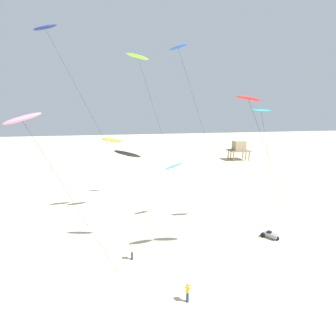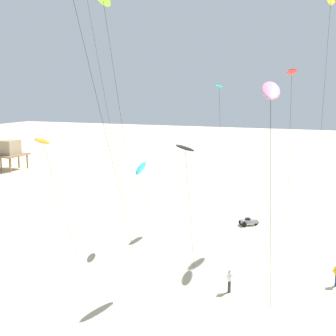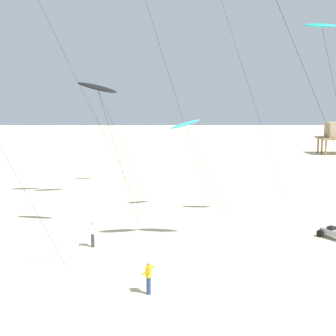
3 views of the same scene
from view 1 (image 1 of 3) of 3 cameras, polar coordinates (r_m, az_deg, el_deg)
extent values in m
plane|color=beige|center=(27.52, 8.10, -20.51)|extent=(260.00, 260.00, 0.00)
ellipsoid|color=blue|center=(43.23, 2.09, 23.25)|extent=(2.80, 1.25, 1.27)
cylinder|color=#262626|center=(43.92, 7.14, 7.82)|extent=(8.17, 0.49, 22.91)
ellipsoid|color=#8CD833|center=(36.74, -6.18, 21.54)|extent=(3.06, 1.51, 0.93)
cylinder|color=#262626|center=(37.19, -0.72, 5.35)|extent=(6.64, 0.40, 20.66)
ellipsoid|color=teal|center=(35.02, 18.35, 11.04)|extent=(2.56, 0.69, 0.53)
cylinder|color=#262626|center=(36.90, 20.10, -0.44)|extent=(3.86, 0.24, 14.35)
ellipsoid|color=red|center=(25.71, 16.02, 13.41)|extent=(2.77, 1.35, 0.65)
cylinder|color=#262626|center=(28.61, 21.42, -3.00)|extent=(7.30, 0.44, 15.46)
ellipsoid|color=orange|center=(39.92, -11.25, 5.56)|extent=(2.96, 1.74, 1.06)
cylinder|color=#262626|center=(41.02, -7.98, -1.55)|extent=(4.27, 0.26, 10.18)
ellipsoid|color=black|center=(29.33, -8.21, 2.85)|extent=(2.88, 1.03, 1.10)
cylinder|color=#262626|center=(30.75, -5.25, -6.42)|extent=(2.88, 0.19, 10.01)
ellipsoid|color=pink|center=(23.06, -27.47, 8.89)|extent=(2.84, 1.28, 1.21)
cylinder|color=#262626|center=(23.90, -17.96, -7.65)|extent=(6.62, 0.40, 13.92)
ellipsoid|color=navy|center=(35.00, -23.63, 24.63)|extent=(2.56, 1.53, 1.11)
cylinder|color=#262626|center=(33.97, -13.04, 6.14)|extent=(10.60, 0.62, 22.76)
ellipsoid|color=#33BFE0|center=(36.78, 1.18, 0.40)|extent=(2.61, 1.19, 1.12)
cylinder|color=#262626|center=(38.19, 3.65, -4.87)|extent=(3.45, 0.22, 7.15)
cylinder|color=#33333D|center=(29.39, -7.30, -17.18)|extent=(0.22, 0.22, 0.88)
cube|color=white|center=(29.04, -7.35, -15.92)|extent=(0.39, 0.31, 0.58)
sphere|color=tan|center=(28.85, -7.37, -15.22)|extent=(0.20, 0.20, 0.20)
cylinder|color=white|center=(28.94, -7.76, -15.93)|extent=(0.27, 0.50, 0.39)
cylinder|color=white|center=(29.10, -6.94, -15.74)|extent=(0.27, 0.50, 0.39)
cylinder|color=navy|center=(24.05, 3.97, -24.60)|extent=(0.22, 0.22, 0.88)
cube|color=gold|center=(23.62, 4.00, -23.19)|extent=(0.30, 0.39, 0.58)
sphere|color=tan|center=(23.39, 4.01, -22.39)|extent=(0.20, 0.20, 0.20)
cylinder|color=gold|center=(23.41, 3.96, -23.40)|extent=(0.50, 0.25, 0.39)
cylinder|color=gold|center=(23.77, 4.04, -22.78)|extent=(0.50, 0.25, 0.39)
cylinder|color=#846647|center=(79.44, 13.15, 2.23)|extent=(0.28, 0.28, 2.56)
cylinder|color=#846647|center=(81.41, 16.10, 2.31)|extent=(0.28, 0.28, 2.56)
cylinder|color=#846647|center=(82.87, 12.09, 2.70)|extent=(0.28, 0.28, 2.56)
cylinder|color=#846647|center=(84.76, 14.94, 2.76)|extent=(0.28, 0.28, 2.56)
cylinder|color=#846647|center=(81.15, 12.61, 2.47)|extent=(0.28, 0.28, 2.56)
cylinder|color=#846647|center=(83.08, 15.51, 2.54)|extent=(0.28, 0.28, 2.56)
cube|color=#846647|center=(81.87, 14.13, 3.47)|extent=(5.72, 4.76, 0.24)
cube|color=#9E896B|center=(81.67, 14.18, 4.43)|extent=(3.15, 2.86, 2.53)
cube|color=gray|center=(35.31, 20.02, -12.56)|extent=(1.51, 1.81, 0.36)
cube|color=black|center=(35.25, 19.83, -12.09)|extent=(0.61, 0.61, 0.20)
cylinder|color=black|center=(35.09, 21.21, -13.15)|extent=(0.38, 0.50, 0.52)
cylinder|color=black|center=(36.04, 19.28, -12.30)|extent=(0.38, 0.50, 0.52)
cylinder|color=black|center=(35.29, 18.59, -12.79)|extent=(0.38, 0.50, 0.52)
camera|label=2|loc=(33.22, -65.82, 3.62)|focal=46.71mm
camera|label=3|loc=(8.39, 89.42, -41.65)|focal=48.55mm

